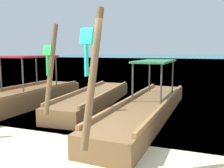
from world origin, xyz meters
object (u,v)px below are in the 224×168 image
longtail_boat_yellow_ribbon (16,99)px  longtail_boat_green_ribbon (94,99)px  longtail_boat_turquoise_ribbon (148,107)px  mooring_buoy_near (89,70)px

longtail_boat_yellow_ribbon → longtail_boat_green_ribbon: longtail_boat_green_ribbon is taller
longtail_boat_turquoise_ribbon → mooring_buoy_near: 15.51m
longtail_boat_turquoise_ribbon → longtail_boat_green_ribbon: bearing=157.7°
longtail_boat_turquoise_ribbon → mooring_buoy_near: (-8.17, 13.18, -0.07)m
longtail_boat_yellow_ribbon → longtail_boat_green_ribbon: bearing=30.3°
mooring_buoy_near → longtail_boat_green_ribbon: bearing=-63.9°
longtail_boat_green_ribbon → longtail_boat_turquoise_ribbon: 2.31m
longtail_boat_yellow_ribbon → longtail_boat_turquoise_ribbon: longtail_boat_turquoise_ribbon is taller
longtail_boat_yellow_ribbon → longtail_boat_turquoise_ribbon: bearing=6.0°
longtail_boat_turquoise_ribbon → mooring_buoy_near: size_ratio=16.06×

